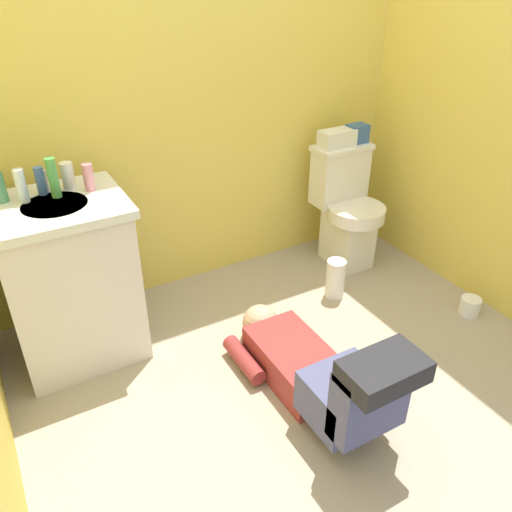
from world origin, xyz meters
name	(u,v)px	position (x,y,z in m)	size (l,w,h in m)	color
ground_plane	(301,379)	(0.00, 0.00, -0.02)	(3.01, 3.15, 0.04)	tan
wall_back	(193,74)	(0.00, 1.12, 1.20)	(2.67, 0.08, 2.40)	#E2C851
toilet	(346,208)	(0.84, 0.78, 0.37)	(0.36, 0.46, 0.75)	silver
vanity_cabinet	(71,280)	(-0.86, 0.72, 0.42)	(0.60, 0.52, 0.82)	silver
faucet	(45,181)	(-0.86, 0.86, 0.87)	(0.02, 0.02, 0.10)	silver
person_plumber	(318,372)	(-0.03, -0.16, 0.18)	(0.39, 1.06, 0.52)	maroon
tissue_box	(337,138)	(0.79, 0.87, 0.80)	(0.22, 0.11, 0.10)	silver
toiletry_bag	(357,134)	(0.94, 0.87, 0.81)	(0.12, 0.09, 0.11)	#33598C
bottle_clear	(21,186)	(-0.96, 0.79, 0.89)	(0.05, 0.05, 0.15)	silver
bottle_blue	(40,181)	(-0.88, 0.83, 0.88)	(0.04, 0.04, 0.13)	#476CB8
bottle_green	(53,178)	(-0.83, 0.77, 0.91)	(0.04, 0.04, 0.18)	#499E49
bottle_white	(68,176)	(-0.76, 0.84, 0.88)	(0.06, 0.06, 0.12)	white
bottle_pink	(88,177)	(-0.68, 0.77, 0.88)	(0.05, 0.05, 0.13)	pink
paper_towel_roll	(335,279)	(0.54, 0.46, 0.12)	(0.11, 0.11, 0.24)	white
toilet_paper_roll	(470,306)	(1.10, -0.05, 0.05)	(0.11, 0.11, 0.10)	white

